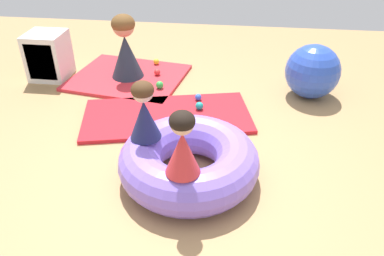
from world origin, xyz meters
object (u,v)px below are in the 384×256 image
Objects in this scene: adult_seated at (125,47)px; play_ball_green at (160,85)px; child_in_navy at (144,111)px; play_ball_yellow at (156,62)px; inflatable_cushion at (189,161)px; play_ball_blue at (198,97)px; play_ball_red at (157,72)px; exercise_ball_large at (313,71)px; play_ball_teal at (199,106)px; child_in_red at (182,144)px; storage_cube at (48,56)px.

play_ball_green is at bearing -156.10° from adult_seated.
child_in_navy is 2.23m from play_ball_yellow.
inflatable_cushion is 15.31× the size of play_ball_blue.
play_ball_yellow is at bearing 103.59° from play_ball_red.
play_ball_green reaches higher than play_ball_red.
play_ball_red is at bearing 134.63° from play_ball_blue.
play_ball_yellow is 1.99m from exercise_ball_large.
play_ball_teal is at bearing -160.62° from adult_seated.
adult_seated is 0.59m from play_ball_yellow.
play_ball_teal reaches higher than play_ball_yellow.
storage_cube is at bearing 72.01° from child_in_red.
child_in_navy is 0.80× the size of exercise_ball_large.
child_in_red is at bearing -73.58° from play_ball_red.
play_ball_green is (-0.19, 1.45, -0.50)m from child_in_navy.
play_ball_teal is at bearing -40.28° from play_ball_green.
inflatable_cushion is at bearing -41.07° from storage_cube.
play_ball_blue is 1.29m from exercise_ball_large.
play_ball_teal reaches higher than play_ball_red.
child_in_navy is (-0.35, 0.04, 0.41)m from inflatable_cushion.
child_in_navy is 0.63× the size of adult_seated.
child_in_navy is at bearing -80.03° from play_ball_yellow.
storage_cube is (-1.96, 1.71, 0.11)m from inflatable_cushion.
play_ball_red is (-0.64, 1.85, -0.10)m from inflatable_cushion.
adult_seated is 8.73× the size of play_ball_green.
storage_cube is at bearing -173.54° from play_ball_red.
storage_cube reaches higher than play_ball_yellow.
exercise_ball_large is at bearing -7.75° from play_ball_red.
child_in_red reaches higher than play_ball_teal.
play_ball_yellow is at bearing -164.30° from child_in_navy.
exercise_ball_large is at bearing 15.41° from play_ball_blue.
child_in_navy is at bearing 166.48° from adult_seated.
play_ball_red is 0.82m from play_ball_blue.
play_ball_green is at bearing 109.85° from inflatable_cushion.
child_in_navy is 1.35m from play_ball_blue.
child_in_red is (0.01, -0.35, 0.41)m from inflatable_cushion.
inflatable_cushion is 14.58× the size of play_ball_red.
child_in_navy is at bearing -134.00° from exercise_ball_large.
play_ball_green reaches higher than play_ball_teal.
child_in_navy is at bearing -82.41° from play_ball_green.
inflatable_cushion is 14.96× the size of play_ball_yellow.
play_ball_yellow is at bearing 104.89° from play_ball_green.
play_ball_teal is 1.33m from exercise_ball_large.
adult_seated is (-0.65, 1.74, -0.17)m from child_in_navy.
play_ball_teal is at bearing -18.34° from storage_cube.
child_in_navy is 6.40× the size of play_ball_yellow.
storage_cube is at bearing 138.93° from inflatable_cushion.
play_ball_green is (-0.51, 0.43, 0.00)m from play_ball_teal.
play_ball_teal is (-0.03, 1.07, -0.09)m from inflatable_cushion.
adult_seated reaches higher than inflatable_cushion.
inflatable_cushion is at bearing -88.27° from play_ball_teal.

